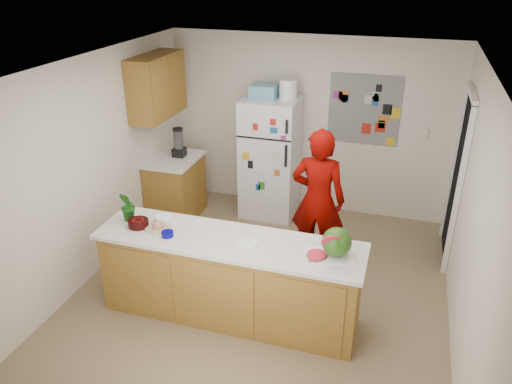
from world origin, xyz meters
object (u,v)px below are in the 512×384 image
(watermelon, at_px, (337,242))
(cherry_bowl, at_px, (138,223))
(refrigerator, at_px, (270,158))
(person, at_px, (318,200))

(watermelon, distance_m, cherry_bowl, 2.02)
(refrigerator, bearing_deg, watermelon, -61.18)
(watermelon, bearing_deg, cherry_bowl, -178.65)
(cherry_bowl, bearing_deg, person, 37.73)
(refrigerator, height_order, person, person)
(person, distance_m, watermelon, 1.29)
(refrigerator, distance_m, person, 1.47)
(refrigerator, relative_size, watermelon, 6.19)
(refrigerator, height_order, watermelon, refrigerator)
(person, bearing_deg, refrigerator, -52.70)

